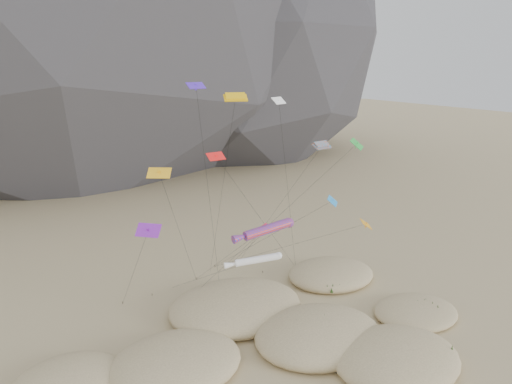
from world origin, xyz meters
TOP-DOWN VIEW (x-y plane):
  - ground at (0.00, 0.00)m, footprint 500.00×500.00m
  - dunes at (-0.79, 4.58)m, footprint 48.71×36.68m
  - dune_grass at (0.02, 3.54)m, footprint 43.18×26.80m
  - kite_stakes at (0.77, 23.18)m, footprint 25.17×8.10m
  - rainbow_tube_kite at (-0.43, 7.33)m, footprint 9.11×19.33m
  - white_tube_kite at (-0.49, 9.34)m, footprint 6.41×16.61m
  - orange_parafoil at (-0.05, 13.96)m, footprint 4.28×13.78m
  - multi_parafoil at (9.17, 10.52)m, footprint 2.45×17.86m
  - delta_kites at (3.50, 11.51)m, footprint 31.12×21.30m

SIDE VIEW (x-z plane):
  - ground at x=0.00m, z-range 0.00..0.00m
  - kite_stakes at x=0.77m, z-range 0.00..0.30m
  - dunes at x=-0.79m, z-range -1.09..2.52m
  - dune_grass at x=0.02m, z-range 0.09..1.58m
  - white_tube_kite at x=-0.49m, z-range 4.00..13.29m
  - rainbow_tube_kite at x=-0.43m, z-range 5.94..19.46m
  - delta_kites at x=3.50m, z-range 3.22..30.62m
  - multi_parafoil at x=9.17m, z-range 9.61..30.28m
  - orange_parafoil at x=-0.05m, z-range 12.31..38.57m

